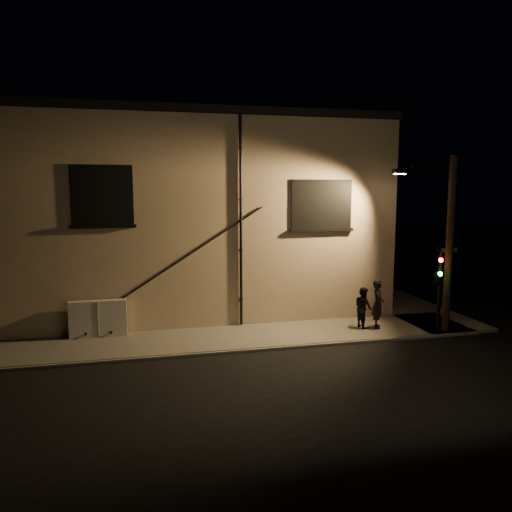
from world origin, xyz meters
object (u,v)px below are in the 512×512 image
object	(u,v)px
utility_cabinet	(98,318)
pedestrian_b	(363,307)
traffic_signal	(437,276)
streetlamp_pole	(446,240)
pedestrian_a	(378,304)

from	to	relation	value
utility_cabinet	pedestrian_b	size ratio (longest dim) A/B	1.28
traffic_signal	pedestrian_b	bearing A→B (deg)	151.03
pedestrian_b	traffic_signal	world-z (taller)	traffic_signal
streetlamp_pole	utility_cabinet	bearing A→B (deg)	169.98
utility_cabinet	pedestrian_b	bearing A→B (deg)	-6.68
pedestrian_a	pedestrian_b	world-z (taller)	pedestrian_a
streetlamp_pole	pedestrian_a	bearing A→B (deg)	157.42
utility_cabinet	pedestrian_a	world-z (taller)	pedestrian_a
pedestrian_b	streetlamp_pole	bearing A→B (deg)	-118.29
pedestrian_a	streetlamp_pole	size ratio (longest dim) A/B	0.28
utility_cabinet	streetlamp_pole	xyz separation A→B (m)	(13.04, -2.30, 2.87)
pedestrian_a	pedestrian_b	size ratio (longest dim) A/B	1.18
utility_cabinet	pedestrian_b	xyz separation A→B (m)	(10.21, -1.20, 0.13)
traffic_signal	streetlamp_pole	distance (m)	1.45
utility_cabinet	pedestrian_a	size ratio (longest dim) A/B	1.08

